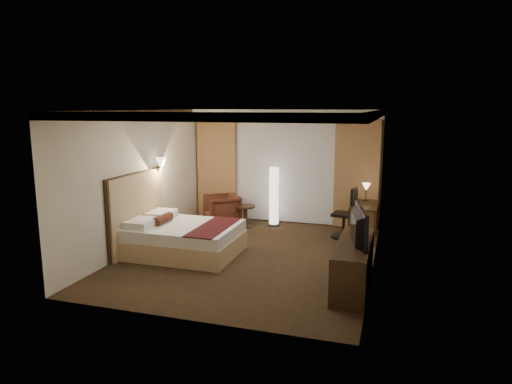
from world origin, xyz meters
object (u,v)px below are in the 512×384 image
(armchair, at_px, (222,208))
(dresser, at_px, (353,264))
(bed, at_px, (185,239))
(desk, at_px, (364,221))
(side_table, at_px, (245,216))
(office_chair, at_px, (344,212))
(floor_lamp, at_px, (274,196))
(television, at_px, (353,221))

(armchair, height_order, dresser, armchair)
(bed, relative_size, desk, 1.80)
(side_table, relative_size, office_chair, 0.46)
(floor_lamp, xyz_separation_m, television, (2.12, -3.25, 0.35))
(side_table, relative_size, television, 0.44)
(armchair, bearing_deg, side_table, 50.23)
(bed, relative_size, television, 1.71)
(desk, relative_size, television, 0.95)
(desk, bearing_deg, dresser, -88.95)
(office_chair, relative_size, television, 0.96)
(bed, height_order, office_chair, office_chair)
(armchair, relative_size, dresser, 0.42)
(bed, xyz_separation_m, dresser, (3.20, -0.68, 0.07))
(desk, bearing_deg, side_table, 176.69)
(television, bearing_deg, floor_lamp, 21.39)
(bed, bearing_deg, television, -12.16)
(bed, height_order, side_table, bed)
(desk, bearing_deg, bed, -146.95)
(bed, xyz_separation_m, television, (3.17, -0.68, 0.76))
(office_chair, bearing_deg, floor_lamp, 171.81)
(armchair, bearing_deg, bed, -31.81)
(armchair, height_order, television, television)
(desk, xyz_separation_m, dresser, (0.05, -2.74, -0.01))
(floor_lamp, relative_size, television, 1.21)
(bed, xyz_separation_m, side_table, (0.46, 2.21, -0.03))
(desk, distance_m, office_chair, 0.45)
(office_chair, bearing_deg, side_table, -175.02)
(dresser, height_order, television, television)
(armchair, bearing_deg, television, 13.09)
(office_chair, bearing_deg, bed, -133.74)
(bed, relative_size, floor_lamp, 1.42)
(floor_lamp, bearing_deg, side_table, -148.79)
(armchair, relative_size, television, 0.68)
(side_table, distance_m, desk, 2.70)
(armchair, height_order, side_table, armchair)
(bed, distance_m, television, 3.33)
(bed, distance_m, office_chair, 3.41)
(desk, height_order, office_chair, office_chair)
(side_table, height_order, television, television)
(armchair, xyz_separation_m, side_table, (0.60, -0.05, -0.14))
(bed, bearing_deg, desk, 33.05)
(side_table, distance_m, floor_lamp, 0.82)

